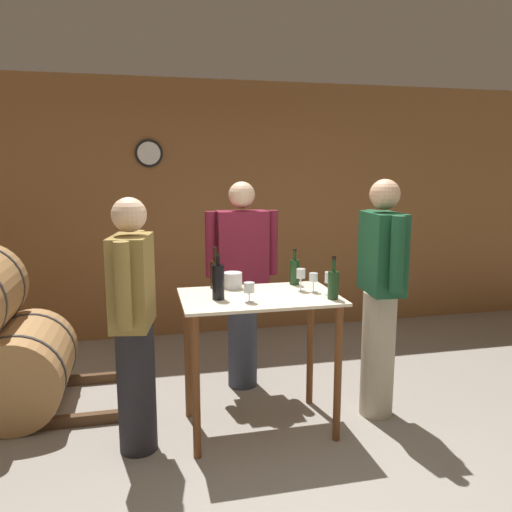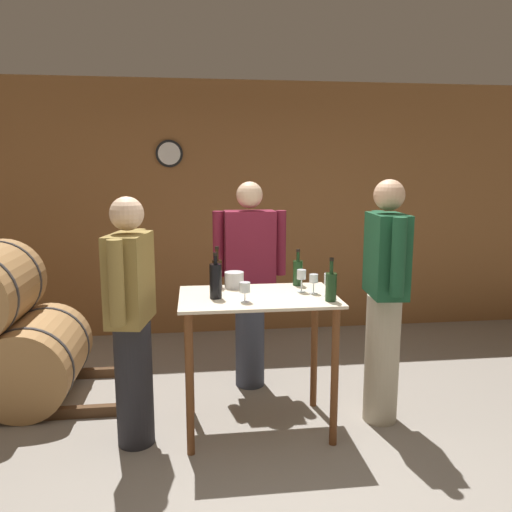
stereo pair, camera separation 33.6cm
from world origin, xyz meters
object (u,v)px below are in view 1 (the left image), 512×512
at_px(wine_bottle_left, 215,273).
at_px(wine_glass_near_center, 301,275).
at_px(wine_bottle_right, 333,284).
at_px(wine_glass_near_left, 249,288).
at_px(person_host, 381,294).
at_px(wine_glass_near_right, 313,278).
at_px(wine_glass_far_side, 329,278).
at_px(wine_bottle_far_left, 218,281).
at_px(person_visitor_with_scarf, 242,281).
at_px(person_visitor_bearded, 134,321).
at_px(wine_bottle_center, 295,271).
at_px(ice_bucket, 233,280).

height_order(wine_bottle_left, wine_glass_near_center, wine_bottle_left).
height_order(wine_bottle_right, wine_glass_near_left, wine_bottle_right).
height_order(wine_glass_near_center, person_host, person_host).
bearing_deg(person_host, wine_glass_near_right, -179.79).
distance_m(wine_glass_near_center, wine_glass_far_side, 0.21).
height_order(wine_bottle_far_left, person_visitor_with_scarf, person_visitor_with_scarf).
height_order(wine_bottle_right, person_visitor_with_scarf, person_visitor_with_scarf).
distance_m(wine_bottle_far_left, wine_glass_near_right, 0.67).
relative_size(wine_glass_far_side, person_visitor_bearded, 0.10).
relative_size(wine_bottle_center, person_host, 0.15).
bearing_deg(person_visitor_bearded, wine_bottle_center, 17.09).
relative_size(wine_bottle_right, wine_glass_near_right, 2.11).
bearing_deg(wine_glass_near_center, ice_bucket, 158.34).
xyz_separation_m(wine_bottle_left, wine_glass_near_right, (0.64, -0.27, -0.01)).
bearing_deg(wine_bottle_right, wine_glass_near_right, 107.16).
bearing_deg(wine_glass_near_left, wine_bottle_right, -4.32).
bearing_deg(person_visitor_bearded, person_host, 3.38).
bearing_deg(wine_glass_near_center, wine_bottle_far_left, -170.43).
distance_m(wine_glass_near_left, wine_glass_near_center, 0.47).
bearing_deg(wine_bottle_center, person_host, -24.09).
distance_m(person_host, person_visitor_with_scarf, 1.12).
height_order(wine_glass_far_side, ice_bucket, wine_glass_far_side).
xyz_separation_m(wine_glass_near_left, wine_glass_far_side, (0.56, 0.06, 0.02)).
xyz_separation_m(wine_glass_near_left, wine_glass_near_right, (0.48, 0.16, 0.01)).
xyz_separation_m(wine_bottle_center, wine_glass_near_center, (-0.02, -0.20, 0.02)).
xyz_separation_m(wine_glass_near_right, person_visitor_bearded, (-1.20, -0.10, -0.19)).
bearing_deg(wine_bottle_left, wine_bottle_center, -1.43).
height_order(wine_bottle_left, wine_glass_near_right, wine_bottle_left).
bearing_deg(ice_bucket, wine_bottle_far_left, -117.35).
bearing_deg(person_visitor_with_scarf, wine_bottle_right, -65.40).
distance_m(wine_glass_far_side, person_host, 0.47).
xyz_separation_m(person_host, person_visitor_with_scarf, (-0.86, 0.71, -0.02)).
height_order(wine_bottle_right, wine_glass_near_center, wine_bottle_right).
xyz_separation_m(wine_bottle_far_left, ice_bucket, (0.14, 0.28, -0.06)).
relative_size(ice_bucket, person_host, 0.08).
xyz_separation_m(ice_bucket, person_visitor_with_scarf, (0.16, 0.48, -0.11)).
bearing_deg(wine_glass_near_left, wine_glass_far_side, 6.42).
height_order(wine_bottle_far_left, wine_glass_near_right, wine_bottle_far_left).
height_order(wine_glass_near_center, person_visitor_bearded, person_visitor_bearded).
xyz_separation_m(wine_bottle_left, person_visitor_with_scarf, (0.28, 0.44, -0.17)).
height_order(ice_bucket, person_host, person_host).
bearing_deg(ice_bucket, wine_bottle_left, 162.33).
height_order(wine_glass_near_left, person_visitor_with_scarf, person_visitor_with_scarf).
relative_size(wine_glass_near_right, ice_bucket, 0.98).
xyz_separation_m(wine_bottle_center, person_visitor_bearded, (-1.15, -0.35, -0.20)).
relative_size(wine_bottle_left, wine_glass_near_center, 1.89).
bearing_deg(person_host, person_visitor_bearded, -176.62).
bearing_deg(wine_bottle_right, wine_bottle_far_left, 167.77).
bearing_deg(wine_glass_near_center, wine_glass_far_side, -46.18).
bearing_deg(person_host, wine_bottle_left, 166.92).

